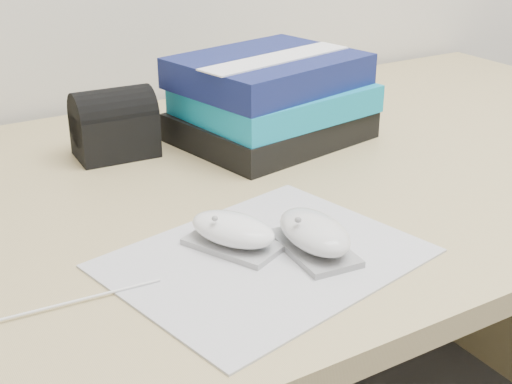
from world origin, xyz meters
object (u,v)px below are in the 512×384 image
mouse_front (314,235)px  pouch (114,124)px  desk (237,295)px  mouse_rear (233,232)px  book_stack (271,99)px

mouse_front → pouch: (-0.08, 0.40, 0.03)m
pouch → mouse_front: bearing=-79.3°
desk → mouse_rear: 0.38m
mouse_rear → pouch: bearing=90.6°
mouse_rear → book_stack: (0.23, 0.29, 0.04)m
mouse_rear → pouch: pouch is taller
desk → mouse_front: bearing=-102.9°
book_stack → pouch: bearing=166.1°
mouse_rear → book_stack: book_stack is taller
book_stack → pouch: 0.24m
desk → mouse_rear: size_ratio=13.40×
pouch → book_stack: bearing=-13.9°
mouse_rear → mouse_front: (0.07, -0.05, 0.00)m
mouse_front → mouse_rear: bearing=143.1°
book_stack → pouch: size_ratio=2.56×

